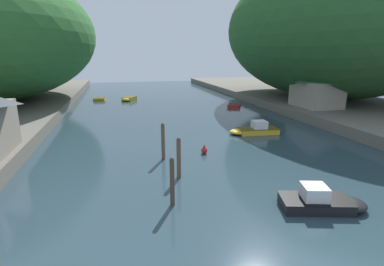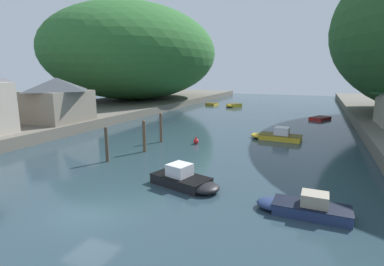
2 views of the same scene
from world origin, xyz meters
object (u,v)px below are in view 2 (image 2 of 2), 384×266
object	(u,v)px
boat_mid_channel	(276,136)
channel_buoy_near	(196,141)
boat_far_right_bank	(302,207)
boat_small_dinghy	(213,104)
person_on_quay	(72,116)
boat_far_upstream	(322,118)
boathouse_shed	(58,99)
boat_moored_right	(233,105)
boat_yellow_tender	(187,180)

from	to	relation	value
boat_mid_channel	channel_buoy_near	world-z (taller)	boat_mid_channel
boat_mid_channel	boat_far_right_bank	world-z (taller)	boat_mid_channel
boat_mid_channel	boat_far_right_bank	distance (m)	18.74
boat_far_right_bank	boat_small_dinghy	xyz separation A→B (m)	(-22.27, 50.31, -0.14)
boat_small_dinghy	person_on_quay	xyz separation A→B (m)	(-5.37, -38.38, 2.01)
person_on_quay	channel_buoy_near	bearing A→B (deg)	-79.70
boat_far_upstream	channel_buoy_near	bearing A→B (deg)	-91.98
boathouse_shed	boat_moored_right	size ratio (longest dim) A/B	1.87
boathouse_shed	boat_yellow_tender	bearing A→B (deg)	-26.35
boat_yellow_tender	boat_mid_channel	distance (m)	17.53
boat_mid_channel	person_on_quay	xyz separation A→B (m)	(-23.87, -6.43, 1.83)
boat_far_right_bank	boat_small_dinghy	distance (m)	55.02
boat_moored_right	boat_far_right_bank	xyz separation A→B (m)	(16.76, -47.96, 0.05)
boat_moored_right	boat_small_dinghy	size ratio (longest dim) A/B	1.15
boat_far_right_bank	boat_yellow_tender	bearing A→B (deg)	81.95
boat_yellow_tender	boat_moored_right	xyz separation A→B (m)	(-9.38, 46.76, -0.09)
boathouse_shed	boat_far_upstream	size ratio (longest dim) A/B	1.54
channel_buoy_near	person_on_quay	xyz separation A→B (m)	(-16.29, -0.83, 1.94)
boathouse_shed	boat_far_right_bank	size ratio (longest dim) A/B	1.56
channel_buoy_near	person_on_quay	distance (m)	16.42
boat_yellow_tender	boat_far_right_bank	xyz separation A→B (m)	(7.37, -1.20, -0.04)
channel_buoy_near	boat_moored_right	bearing A→B (deg)	98.73
boat_small_dinghy	channel_buoy_near	distance (m)	39.10
boat_far_right_bank	boat_small_dinghy	world-z (taller)	boat_far_right_bank
channel_buoy_near	boat_small_dinghy	bearing A→B (deg)	106.21
boathouse_shed	boat_far_upstream	xyz separation A→B (m)	(31.68, 24.00, -3.98)
boat_mid_channel	channel_buoy_near	size ratio (longest dim) A/B	6.71
boathouse_shed	boat_far_right_bank	xyz separation A→B (m)	(30.46, -12.63, -3.79)
person_on_quay	boat_yellow_tender	bearing A→B (deg)	-110.53
boat_far_upstream	boat_moored_right	distance (m)	21.25
boathouse_shed	boat_mid_channel	bearing A→B (deg)	12.10
channel_buoy_near	person_on_quay	bearing A→B (deg)	-177.07
boathouse_shed	boat_far_right_bank	bearing A→B (deg)	-22.53
boat_far_upstream	boat_mid_channel	xyz separation A→B (m)	(-4.99, -18.28, 0.23)
boat_moored_right	boat_small_dinghy	xyz separation A→B (m)	(-5.51, 2.35, -0.09)
boat_far_right_bank	channel_buoy_near	size ratio (longest dim) A/B	5.74
boat_far_right_bank	channel_buoy_near	distance (m)	17.08
boat_yellow_tender	person_on_quay	xyz separation A→B (m)	(-20.27, 10.73, 1.83)
boat_moored_right	boat_far_right_bank	size ratio (longest dim) A/B	0.83
channel_buoy_near	boathouse_shed	bearing A→B (deg)	-179.61
boat_far_upstream	person_on_quay	world-z (taller)	person_on_quay
boat_moored_right	person_on_quay	world-z (taller)	person_on_quay
boat_far_upstream	boat_far_right_bank	bearing A→B (deg)	-66.10
boathouse_shed	boat_small_dinghy	size ratio (longest dim) A/B	2.16
boat_far_upstream	person_on_quay	distance (m)	38.04
boat_mid_channel	boat_moored_right	xyz separation A→B (m)	(-12.99, 29.60, -0.09)
boat_moored_right	channel_buoy_near	size ratio (longest dim) A/B	4.78
boat_small_dinghy	person_on_quay	bearing A→B (deg)	-92.51
boat_far_upstream	person_on_quay	size ratio (longest dim) A/B	2.97
boat_mid_channel	boat_small_dinghy	bearing A→B (deg)	34.22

